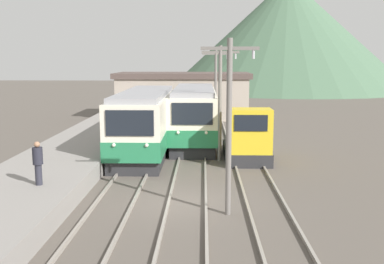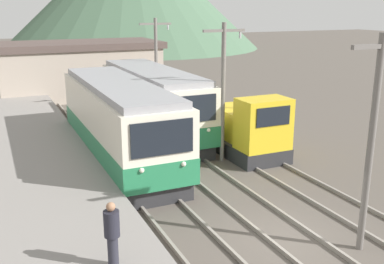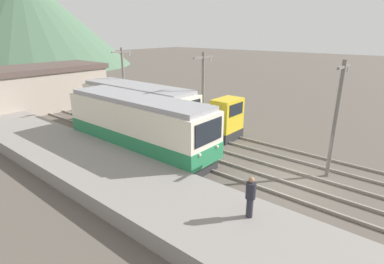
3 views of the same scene
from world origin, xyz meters
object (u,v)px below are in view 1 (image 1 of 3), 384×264
Objects in this scene: shunting_locomotive at (247,139)px; commuter_train_center at (194,118)px; catenary_mast_mid at (220,99)px; commuter_train_left at (145,125)px; catenary_mast_near at (229,120)px; person_on_platform at (38,161)px; catenary_mast_far at (216,88)px.

commuter_train_center is at bearing 121.41° from shunting_locomotive.
commuter_train_center is 5.78m from shunting_locomotive.
commuter_train_left is at bearing 157.15° from catenary_mast_mid.
shunting_locomotive is 9.26m from catenary_mast_near.
person_on_platform is (-8.64, -8.02, 0.51)m from shunting_locomotive.
catenary_mast_near is at bearing -90.00° from catenary_mast_far.
catenary_mast_far reaches higher than commuter_train_center.
shunting_locomotive is 2.69m from catenary_mast_mid.
person_on_platform is at bearing -106.49° from commuter_train_left.
person_on_platform is at bearing -132.56° from catenary_mast_mid.
commuter_train_left reaches higher than shunting_locomotive.
catenary_mast_mid reaches higher than shunting_locomotive.
commuter_train_left is 4.98m from catenary_mast_mid.
catenary_mast_far is (1.51, 3.47, 1.72)m from commuter_train_center.
commuter_train_left is 11.42m from catenary_mast_near.
shunting_locomotive is at bearing -79.91° from catenary_mast_far.
catenary_mast_far is at bearing 66.52° from commuter_train_center.
commuter_train_left is 1.79× the size of catenary_mast_mid.
shunting_locomotive is at bearing 9.02° from catenary_mast_mid.
catenary_mast_mid and catenary_mast_far have the same top height.
catenary_mast_mid is (1.51, -5.15, 1.72)m from commuter_train_center.
catenary_mast_far is (0.00, 8.62, 0.00)m from catenary_mast_mid.
person_on_platform is (-2.84, -9.60, -0.01)m from commuter_train_left.
catenary_mast_near is 1.00× the size of catenary_mast_far.
commuter_train_left is 6.68× the size of person_on_platform.
commuter_train_left is at bearing 73.51° from person_on_platform.
shunting_locomotive reaches higher than person_on_platform.
commuter_train_left is 4.35m from commuter_train_center.
commuter_train_center is at bearing -113.48° from catenary_mast_far.
commuter_train_left is at bearing 164.77° from shunting_locomotive.
commuter_train_left is at bearing -130.03° from commuter_train_center.
catenary_mast_mid is (0.00, 8.62, 0.00)m from catenary_mast_near.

